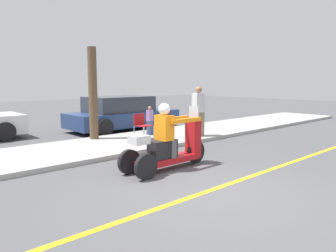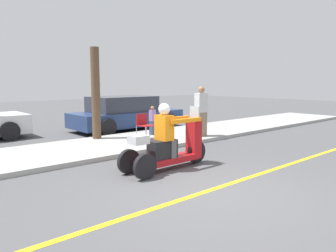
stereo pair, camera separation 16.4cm
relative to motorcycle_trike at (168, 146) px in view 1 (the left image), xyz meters
The scene contains 9 objects.
ground_plane 1.74m from the motorcycle_trike, 107.13° to the right, with size 60.00×60.00×0.00m, color #4C4C4F.
lane_stripe 1.67m from the motorcycle_trike, 90.35° to the right, with size 24.00×0.12×0.01m.
sidewalk_strip 3.09m from the motorcycle_trike, 99.21° to the left, with size 28.00×2.80×0.12m.
motorcycle_trike is the anchor object (origin of this frame).
spectator_end_of_line 3.96m from the motorcycle_trike, 32.42° to the left, with size 0.41×0.25×1.68m.
spectator_by_tree 4.14m from the motorcycle_trike, 56.26° to the left, with size 0.27×0.20×1.00m.
folding_chair_set_back 3.31m from the motorcycle_trike, 62.21° to the left, with size 0.49×0.49×0.82m.
parked_car_lot_left 6.39m from the motorcycle_trike, 64.46° to the left, with size 4.58×2.06×1.37m.
tree_trunk 4.20m from the motorcycle_trike, 83.53° to the left, with size 0.28×0.28×2.92m.
Camera 1 is at (-4.38, -3.69, 1.97)m, focal length 35.00 mm.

